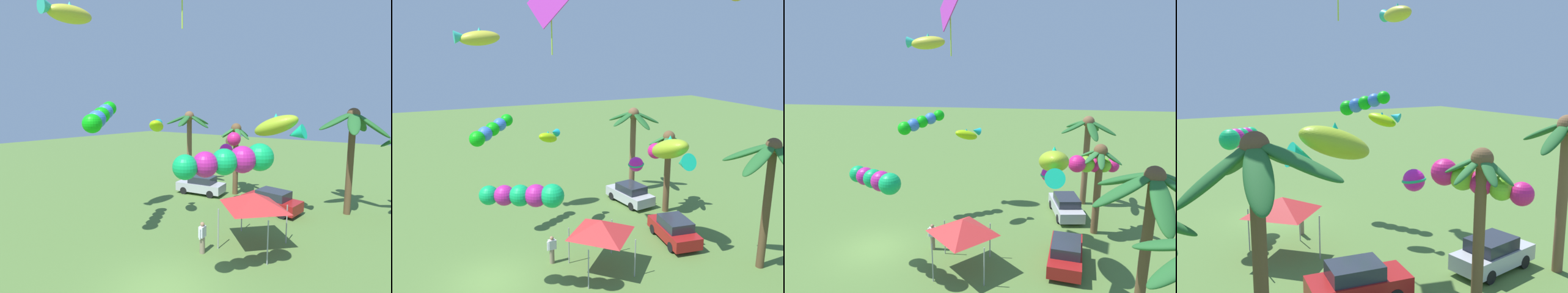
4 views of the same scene
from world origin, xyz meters
TOP-DOWN VIEW (x-y plane):
  - ground_plane at (0.00, 0.00)m, footprint 120.00×120.00m
  - palm_tree_0 at (-3.81, 13.24)m, footprint 2.57×2.63m
  - palm_tree_1 at (-8.55, 13.18)m, footprint 3.82×4.05m
  - palm_tree_2 at (4.47, 13.54)m, footprint 4.25×4.71m
  - parked_car_0 at (0.19, 11.06)m, footprint 4.10×2.24m
  - parked_car_1 at (-6.17, 11.67)m, footprint 4.11×2.25m
  - spectator_0 at (-0.43, 3.46)m, footprint 0.26×0.55m
  - festival_tent at (1.27, 5.60)m, footprint 2.86×2.86m
  - kite_tube_0 at (2.13, 1.40)m, footprint 2.62×3.39m
  - kite_fish_2 at (0.80, 10.12)m, footprint 3.51×1.54m
  - kite_tube_3 at (-3.94, 12.87)m, footprint 2.58×3.40m
  - kite_ball_5 at (-2.97, 10.16)m, footprint 1.42×1.42m
  - kite_fish_6 at (-4.69, 4.86)m, footprint 1.67×1.92m
  - kite_tube_7 at (-5.28, 1.42)m, footprint 2.22×2.89m
  - kite_fish_8 at (-7.65, 1.36)m, footprint 1.27×2.83m

SIDE VIEW (x-z plane):
  - ground_plane at x=0.00m, z-range 0.00..0.00m
  - parked_car_0 at x=0.19m, z-range 0.00..1.51m
  - parked_car_1 at x=-6.17m, z-range 0.00..1.51m
  - spectator_0 at x=-0.43m, z-range 0.02..1.61m
  - festival_tent at x=1.27m, z-range 1.04..3.89m
  - kite_ball_5 at x=-2.97m, z-range 3.66..4.60m
  - palm_tree_0 at x=-3.81m, z-range 1.22..7.14m
  - kite_tube_3 at x=-3.94m, z-range 3.82..5.30m
  - palm_tree_1 at x=-8.55m, z-range 1.69..8.57m
  - kite_tube_0 at x=2.13m, z-range 4.61..5.75m
  - palm_tree_2 at x=4.47m, z-range 1.99..9.12m
  - kite_fish_2 at x=0.80m, z-range 4.95..6.97m
  - kite_fish_6 at x=-4.69m, z-range 5.57..6.61m
  - kite_tube_7 at x=-5.28m, z-range 5.90..7.46m
  - kite_fish_8 at x=-7.65m, z-range 11.46..12.66m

